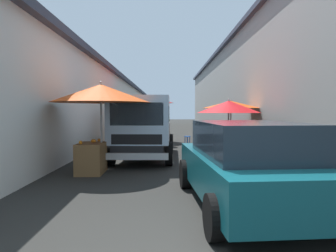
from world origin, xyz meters
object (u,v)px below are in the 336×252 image
Objects in this scene: fruit_stall_near_left at (135,110)px; fruit_stall_far_right at (232,110)px; fruit_stall_near_right at (229,112)px; hatchback_car at (247,164)px; plastic_stool at (187,138)px; parked_scooter at (229,133)px; delivery_truck at (142,130)px; fruit_stall_far_left at (148,107)px; fruit_stall_mid_lane at (100,102)px; vendor_by_crates at (166,127)px.

fruit_stall_far_right is (0.41, -4.38, 0.00)m from fruit_stall_near_left.
fruit_stall_near_left is at bearing 57.48° from fruit_stall_near_right.
fruit_stall_far_right is at bearing -13.99° from fruit_stall_near_right.
hatchback_car is 9.42m from plastic_stool.
hatchback_car is at bearing -177.77° from plastic_stool.
delivery_truck is at bearing 148.84° from parked_scooter.
fruit_stall_near_right is 3.39m from delivery_truck.
plastic_stool is (-2.25, 2.46, -0.12)m from parked_scooter.
fruit_stall_far_left reaches higher than fruit_stall_near_right.
delivery_truck is 2.93× the size of parked_scooter.
fruit_stall_near_left is 5.37m from fruit_stall_mid_lane.
fruit_stall_far_left reaches higher than vendor_by_crates.
fruit_stall_mid_lane is 7.46m from fruit_stall_far_right.
fruit_stall_near_left is 6.02m from parked_scooter.
plastic_stool is at bearing 2.23° from hatchback_car.
fruit_stall_far_right reaches higher than fruit_stall_near_right.
hatchback_car is (-11.01, -2.33, -1.10)m from fruit_stall_far_left.
parked_scooter is at bearing -10.18° from hatchback_car.
delivery_truck is 4.45m from vendor_by_crates.
fruit_stall_near_right reaches higher than parked_scooter.
hatchback_car is 2.57× the size of vendor_by_crates.
fruit_stall_far_right is at bearing -42.39° from delivery_truck.
fruit_stall_mid_lane is at bearing 140.55° from fruit_stall_far_right.
fruit_stall_near_left is 0.87× the size of fruit_stall_far_left.
fruit_stall_near_right reaches higher than delivery_truck.
fruit_stall_mid_lane reaches higher than plastic_stool.
parked_scooter is (2.91, -0.49, -1.22)m from fruit_stall_far_right.
hatchback_car is (-8.34, -2.78, -0.93)m from fruit_stall_near_left.
parked_scooter is at bearing -52.75° from vendor_by_crates.
fruit_stall_near_right is 2.85m from fruit_stall_far_right.
fruit_stall_far_left reaches higher than plastic_stool.
parked_scooter is 3.89× the size of plastic_stool.
delivery_truck is at bearing 169.94° from vendor_by_crates.
hatchback_car is at bearing 169.82° from parked_scooter.
delivery_truck is (1.65, -0.99, -0.84)m from fruit_stall_mid_lane.
fruit_stall_near_left is 0.86× the size of fruit_stall_mid_lane.
fruit_stall_far_left reaches higher than fruit_stall_mid_lane.
plastic_stool is (6.42, -2.77, -1.56)m from fruit_stall_mid_lane.
fruit_stall_far_right is 8.94m from hatchback_car.
parked_scooter is at bearing -31.12° from fruit_stall_mid_lane.
fruit_stall_mid_lane is 6.36m from vendor_by_crates.
fruit_stall_near_left is (2.35, 3.69, 0.08)m from fruit_stall_near_right.
parked_scooter is (8.67, -5.23, -1.43)m from fruit_stall_mid_lane.
fruit_stall_near_left reaches higher than fruit_stall_far_right.
fruit_stall_mid_lane is at bearing 163.67° from vendor_by_crates.
fruit_stall_near_left is 3.81m from delivery_truck.
plastic_stool is at bearing -20.51° from delivery_truck.
delivery_truck reaches higher than plastic_stool.
fruit_stall_far_left is 0.65× the size of hatchback_car.
fruit_stall_mid_lane reaches higher than vendor_by_crates.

